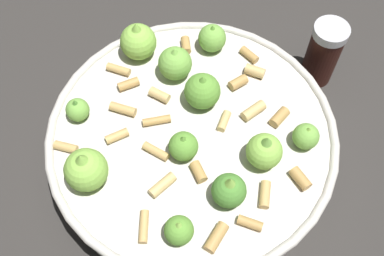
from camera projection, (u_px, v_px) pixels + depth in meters
The scene contains 3 objects.
ground_plane at pixel (192, 156), 0.59m from camera, with size 2.40×2.40×0.00m, color #2D2B28.
cooking_pan at pixel (191, 141), 0.55m from camera, with size 0.34×0.34×0.12m.
pepper_shaker at pixel (323, 53), 0.61m from camera, with size 0.05×0.05×0.10m.
Camera 1 is at (0.26, 0.03, 0.53)m, focal length 43.16 mm.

